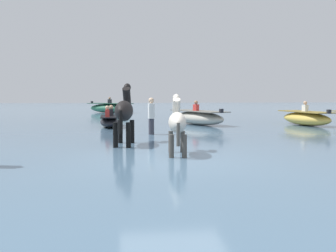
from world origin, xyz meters
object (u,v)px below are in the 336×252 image
object	(u,v)px
horse_trailing_black	(124,113)
person_onlooker_left	(151,119)
horse_lead_pinto	(177,124)
boat_mid_outer	(306,118)
boat_near_starboard	(110,108)
boat_mid_channel	(199,118)
boat_distant_east	(109,121)

from	to	relation	value
horse_trailing_black	person_onlooker_left	size ratio (longest dim) A/B	1.28
horse_lead_pinto	boat_mid_outer	world-z (taller)	horse_lead_pinto
horse_trailing_black	horse_lead_pinto	bearing A→B (deg)	-56.89
horse_trailing_black	boat_mid_outer	world-z (taller)	horse_trailing_black
horse_lead_pinto	boat_near_starboard	world-z (taller)	horse_lead_pinto
horse_lead_pinto	boat_mid_channel	bearing A→B (deg)	76.06
boat_distant_east	boat_mid_outer	world-z (taller)	boat_mid_outer
boat_near_starboard	person_onlooker_left	bearing A→B (deg)	-82.75
horse_trailing_black	boat_mid_outer	xyz separation A→B (m)	(8.39, 6.05, -0.60)
horse_lead_pinto	boat_near_starboard	xyz separation A→B (m)	(-2.40, 21.13, -0.36)
horse_lead_pinto	boat_distant_east	bearing A→B (deg)	103.36
boat_mid_channel	person_onlooker_left	distance (m)	4.96
boat_distant_east	boat_mid_channel	bearing A→B (deg)	11.13
person_onlooker_left	boat_mid_channel	bearing A→B (deg)	59.21
horse_trailing_black	boat_distant_east	xyz separation A→B (m)	(-0.67, 6.22, -0.67)
horse_lead_pinto	boat_distant_east	size ratio (longest dim) A/B	0.67
boat_distant_east	boat_mid_outer	xyz separation A→B (m)	(9.06, -0.16, 0.07)
boat_mid_channel	boat_near_starboard	distance (m)	13.00
boat_mid_channel	boat_distant_east	distance (m)	4.25
boat_distant_east	person_onlooker_left	bearing A→B (deg)	-64.61
boat_distant_east	boat_near_starboard	distance (m)	12.98
horse_lead_pinto	person_onlooker_left	xyz separation A→B (m)	(-0.31, 4.72, -0.18)
boat_mid_channel	boat_near_starboard	xyz separation A→B (m)	(-4.62, 12.15, 0.04)
person_onlooker_left	horse_lead_pinto	bearing A→B (deg)	-86.28
boat_distant_east	person_onlooker_left	world-z (taller)	person_onlooker_left
horse_lead_pinto	horse_trailing_black	size ratio (longest dim) A/B	0.84
boat_mid_channel	boat_distant_east	world-z (taller)	boat_mid_channel
horse_trailing_black	boat_distant_east	distance (m)	6.29
horse_trailing_black	boat_mid_outer	bearing A→B (deg)	35.80
horse_trailing_black	boat_mid_outer	size ratio (longest dim) A/B	0.64
boat_mid_channel	person_onlooker_left	world-z (taller)	person_onlooker_left
horse_trailing_black	boat_mid_channel	size ratio (longest dim) A/B	0.56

